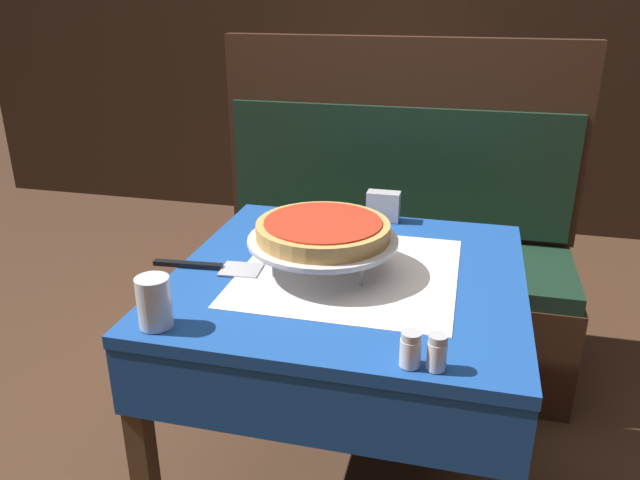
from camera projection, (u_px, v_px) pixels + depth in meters
dining_table_front at (348, 310)px, 1.63m from camera, size 0.87×0.87×0.73m
dining_table_rear at (387, 145)px, 3.30m from camera, size 0.70×0.70×0.73m
booth_bench at (388, 276)px, 2.43m from camera, size 1.38×0.52×1.23m
back_wall_panel at (433, 23)px, 3.55m from camera, size 6.00×0.04×2.40m
pizza_pan_stand at (323, 241)px, 1.55m from camera, size 0.38×0.38×0.09m
deep_dish_pizza at (323, 230)px, 1.54m from camera, size 0.33×0.33×0.04m
pizza_server at (211, 267)px, 1.60m from camera, size 0.29×0.09×0.01m
water_glass_near at (154, 302)px, 1.31m from camera, size 0.07×0.07×0.11m
salt_shaker at (410, 349)px, 1.18m from camera, size 0.04×0.04×0.07m
pepper_shaker at (437, 352)px, 1.17m from camera, size 0.04×0.04×0.07m
napkin_holder at (383, 206)px, 1.91m from camera, size 0.10×0.05×0.09m
condiment_caddy at (377, 119)px, 3.17m from camera, size 0.13×0.13×0.17m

